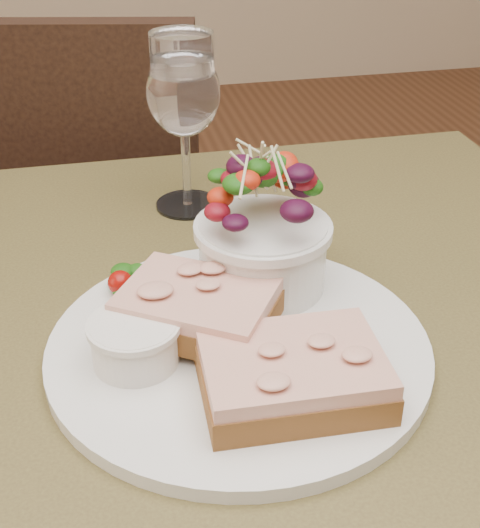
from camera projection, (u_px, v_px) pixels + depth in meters
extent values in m
cube|color=#42361C|center=(235.00, 362.00, 0.61)|extent=(0.80, 0.80, 0.04)
cylinder|color=black|center=(402.00, 386.00, 1.15)|extent=(0.05, 0.05, 0.71)
cube|color=black|center=(90.00, 253.00, 1.32)|extent=(0.50, 0.50, 0.04)
cube|color=black|center=(51.00, 184.00, 1.04)|extent=(0.42, 0.12, 0.45)
cube|color=black|center=(102.00, 353.00, 1.43)|extent=(0.43, 0.43, 0.45)
cylinder|color=white|center=(239.00, 348.00, 0.59)|extent=(0.30, 0.30, 0.01)
cube|color=#4E2A14|center=(292.00, 380.00, 0.52)|extent=(0.13, 0.10, 0.02)
cube|color=#FFF1C1|center=(293.00, 361.00, 0.52)|extent=(0.13, 0.10, 0.01)
cube|color=#4E2A14|center=(198.00, 314.00, 0.58)|extent=(0.15, 0.14, 0.02)
cube|color=#FFF1C1|center=(197.00, 297.00, 0.57)|extent=(0.14, 0.13, 0.01)
cylinder|color=white|center=(135.00, 342.00, 0.55)|extent=(0.07, 0.07, 0.04)
cylinder|color=olive|center=(134.00, 326.00, 0.54)|extent=(0.06, 0.06, 0.01)
cylinder|color=white|center=(263.00, 254.00, 0.64)|extent=(0.11, 0.11, 0.06)
ellipsoid|color=#12370A|center=(264.00, 196.00, 0.61)|extent=(0.10, 0.10, 0.06)
ellipsoid|color=#12370A|center=(137.00, 280.00, 0.65)|extent=(0.04, 0.04, 0.01)
sphere|color=maroon|center=(120.00, 283.00, 0.64)|extent=(0.02, 0.02, 0.02)
cylinder|color=white|center=(188.00, 205.00, 0.81)|extent=(0.07, 0.07, 0.00)
cylinder|color=white|center=(186.00, 165.00, 0.79)|extent=(0.01, 0.01, 0.09)
ellipsoid|color=white|center=(183.00, 92.00, 0.74)|extent=(0.08, 0.08, 0.09)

